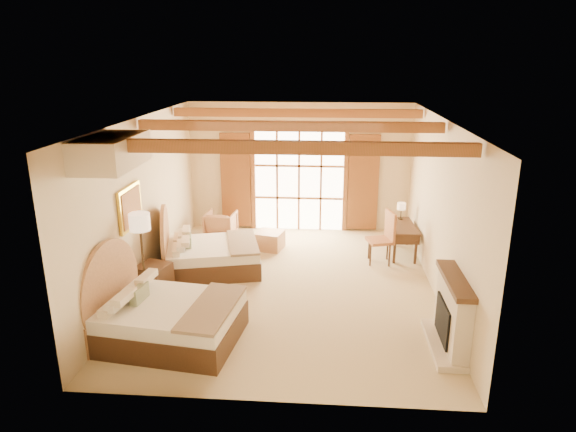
# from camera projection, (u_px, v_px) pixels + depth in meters

# --- Properties ---
(floor) EXTENTS (7.00, 7.00, 0.00)m
(floor) POSITION_uv_depth(u_px,v_px,m) (289.00, 286.00, 9.94)
(floor) COLOR #C6B187
(floor) RESTS_ON ground
(wall_back) EXTENTS (5.50, 0.00, 5.50)m
(wall_back) POSITION_uv_depth(u_px,v_px,m) (299.00, 167.00, 12.80)
(wall_back) COLOR beige
(wall_back) RESTS_ON ground
(wall_left) EXTENTS (0.00, 7.00, 7.00)m
(wall_left) POSITION_uv_depth(u_px,v_px,m) (143.00, 204.00, 9.67)
(wall_left) COLOR beige
(wall_left) RESTS_ON ground
(wall_right) EXTENTS (0.00, 7.00, 7.00)m
(wall_right) POSITION_uv_depth(u_px,v_px,m) (440.00, 210.00, 9.27)
(wall_right) COLOR beige
(wall_right) RESTS_ON ground
(ceiling) EXTENTS (7.00, 7.00, 0.00)m
(ceiling) POSITION_uv_depth(u_px,v_px,m) (289.00, 119.00, 8.99)
(ceiling) COLOR #AF7038
(ceiling) RESTS_ON ground
(ceiling_beams) EXTENTS (5.39, 4.60, 0.18)m
(ceiling_beams) POSITION_uv_depth(u_px,v_px,m) (289.00, 126.00, 9.03)
(ceiling_beams) COLOR #9A5531
(ceiling_beams) RESTS_ON ceiling
(french_doors) EXTENTS (3.95, 0.08, 2.60)m
(french_doors) POSITION_uv_depth(u_px,v_px,m) (299.00, 182.00, 12.85)
(french_doors) COLOR white
(french_doors) RESTS_ON ground
(fireplace) EXTENTS (0.46, 1.40, 1.16)m
(fireplace) POSITION_uv_depth(u_px,v_px,m) (451.00, 317.00, 7.70)
(fireplace) COLOR #C7B19D
(fireplace) RESTS_ON ground
(painting) EXTENTS (0.06, 0.95, 0.75)m
(painting) POSITION_uv_depth(u_px,v_px,m) (130.00, 207.00, 8.91)
(painting) COLOR gold
(painting) RESTS_ON wall_left
(canopy_valance) EXTENTS (0.70, 1.40, 0.45)m
(canopy_valance) POSITION_uv_depth(u_px,v_px,m) (111.00, 152.00, 7.34)
(canopy_valance) COLOR beige
(canopy_valance) RESTS_ON ceiling
(bed_near) EXTENTS (2.27, 1.83, 1.37)m
(bed_near) POSITION_uv_depth(u_px,v_px,m) (160.00, 316.00, 7.95)
(bed_near) COLOR #4B2C1E
(bed_near) RESTS_ON floor
(bed_far) EXTENTS (2.24, 1.86, 1.26)m
(bed_far) POSITION_uv_depth(u_px,v_px,m) (205.00, 253.00, 10.55)
(bed_far) COLOR #4B2C1E
(bed_far) RESTS_ON floor
(nightstand) EXTENTS (0.66, 0.66, 0.63)m
(nightstand) POSITION_uv_depth(u_px,v_px,m) (154.00, 281.00, 9.40)
(nightstand) COLOR #4B2C1E
(nightstand) RESTS_ON floor
(floor_lamp) EXTENTS (0.36, 0.36, 1.69)m
(floor_lamp) POSITION_uv_depth(u_px,v_px,m) (140.00, 228.00, 8.83)
(floor_lamp) COLOR #322618
(floor_lamp) RESTS_ON floor
(armchair) EXTENTS (0.76, 0.78, 0.65)m
(armchair) POSITION_uv_depth(u_px,v_px,m) (221.00, 225.00, 12.50)
(armchair) COLOR #A8714F
(armchair) RESTS_ON floor
(ottoman) EXTENTS (0.68, 0.68, 0.41)m
(ottoman) POSITION_uv_depth(u_px,v_px,m) (270.00, 240.00, 11.80)
(ottoman) COLOR tan
(ottoman) RESTS_ON floor
(desk) EXTENTS (0.61, 1.28, 0.67)m
(desk) POSITION_uv_depth(u_px,v_px,m) (402.00, 238.00, 11.47)
(desk) COLOR #4B2C1E
(desk) RESTS_ON floor
(desk_chair) EXTENTS (0.62, 0.61, 1.13)m
(desk_chair) POSITION_uv_depth(u_px,v_px,m) (381.00, 247.00, 10.97)
(desk_chair) COLOR #AA6138
(desk_chair) RESTS_ON floor
(desk_lamp) EXTENTS (0.19, 0.19, 0.38)m
(desk_lamp) POSITION_uv_depth(u_px,v_px,m) (401.00, 207.00, 11.72)
(desk_lamp) COLOR #322618
(desk_lamp) RESTS_ON desk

